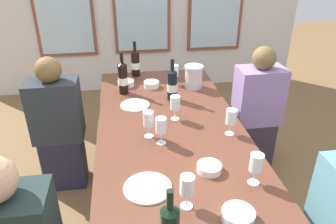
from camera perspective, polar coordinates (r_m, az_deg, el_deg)
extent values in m
plane|color=brown|center=(2.51, 0.91, -18.98)|extent=(12.00, 12.00, 0.00)
cube|color=brown|center=(2.05, 1.06, -5.10)|extent=(0.96, 2.37, 0.04)
cube|color=brown|center=(3.15, -9.13, -0.54)|extent=(0.07, 0.07, 0.70)
cube|color=brown|center=(3.22, 4.60, 0.40)|extent=(0.07, 0.07, 0.70)
cylinder|color=white|center=(1.67, -3.58, -13.10)|extent=(0.24, 0.24, 0.01)
cylinder|color=white|center=(2.44, -5.79, 1.22)|extent=(0.22, 0.22, 0.01)
cylinder|color=silver|center=(2.71, 4.50, 5.97)|extent=(0.14, 0.14, 0.17)
cylinder|color=silver|center=(2.68, 4.58, 7.86)|extent=(0.16, 0.16, 0.02)
cylinder|color=black|center=(2.96, -5.72, 8.31)|extent=(0.08, 0.08, 0.22)
cone|color=black|center=(2.92, -5.83, 10.51)|extent=(0.08, 0.08, 0.02)
cylinder|color=black|center=(2.91, -5.88, 11.44)|extent=(0.03, 0.03, 0.08)
cylinder|color=#EEE8CC|center=(2.96, -5.71, 8.11)|extent=(0.08, 0.08, 0.06)
cylinder|color=black|center=(2.61, -7.88, 5.70)|extent=(0.07, 0.07, 0.24)
cone|color=black|center=(2.56, -8.07, 8.42)|extent=(0.07, 0.07, 0.02)
cylinder|color=black|center=(2.55, -8.14, 9.46)|extent=(0.03, 0.03, 0.08)
cylinder|color=silver|center=(2.61, -7.86, 5.46)|extent=(0.08, 0.08, 0.06)
cylinder|color=black|center=(2.48, 0.73, 4.56)|extent=(0.08, 0.07, 0.22)
cone|color=black|center=(2.43, 0.75, 7.23)|extent=(0.08, 0.07, 0.02)
cylinder|color=black|center=(2.42, 0.76, 8.33)|extent=(0.03, 0.03, 0.08)
cylinder|color=white|center=(2.48, 0.73, 4.32)|extent=(0.08, 0.08, 0.06)
cone|color=black|center=(1.24, 0.34, -16.64)|extent=(0.08, 0.07, 0.02)
cylinder|color=black|center=(1.20, 0.34, -14.96)|extent=(0.03, 0.03, 0.08)
cylinder|color=white|center=(1.77, 7.23, -9.67)|extent=(0.13, 0.13, 0.04)
cylinder|color=white|center=(2.78, -7.37, 5.03)|extent=(0.14, 0.14, 0.05)
cylinder|color=white|center=(1.53, 12.15, -17.32)|extent=(0.15, 0.15, 0.05)
cylinder|color=white|center=(2.74, -2.92, 4.86)|extent=(0.13, 0.13, 0.05)
cylinder|color=white|center=(1.58, 3.26, -16.10)|extent=(0.06, 0.06, 0.00)
cylinder|color=white|center=(1.55, 3.30, -15.05)|extent=(0.01, 0.01, 0.07)
cylinder|color=white|center=(1.49, 3.39, -12.67)|extent=(0.07, 0.07, 0.09)
cylinder|color=white|center=(1.99, -1.20, -5.42)|extent=(0.06, 0.06, 0.00)
cylinder|color=white|center=(1.97, -1.21, -4.46)|extent=(0.01, 0.01, 0.07)
cylinder|color=white|center=(1.92, -1.24, -2.32)|extent=(0.07, 0.07, 0.09)
cylinder|color=maroon|center=(1.94, -1.23, -3.19)|extent=(0.06, 0.06, 0.02)
cylinder|color=white|center=(1.75, 14.73, -11.85)|extent=(0.06, 0.06, 0.00)
cylinder|color=white|center=(1.73, 14.89, -10.84)|extent=(0.01, 0.01, 0.07)
cylinder|color=white|center=(1.68, 15.24, -8.57)|extent=(0.07, 0.07, 0.09)
cylinder|color=white|center=(2.06, -3.34, -4.23)|extent=(0.06, 0.06, 0.00)
cylinder|color=white|center=(2.04, -3.37, -3.29)|extent=(0.01, 0.01, 0.07)
cylinder|color=white|center=(1.99, -3.44, -1.21)|extent=(0.07, 0.07, 0.09)
cylinder|color=maroon|center=(2.01, -3.42, -1.85)|extent=(0.06, 0.06, 0.04)
cylinder|color=white|center=(2.25, 1.23, -1.20)|extent=(0.06, 0.06, 0.00)
cylinder|color=white|center=(2.23, 1.24, -0.32)|extent=(0.01, 0.01, 0.07)
cylinder|color=white|center=(2.19, 1.27, 1.64)|extent=(0.07, 0.07, 0.09)
cylinder|color=white|center=(2.11, 10.77, -3.79)|extent=(0.06, 0.06, 0.00)
cylinder|color=white|center=(2.09, 10.86, -2.88)|extent=(0.01, 0.01, 0.07)
cylinder|color=white|center=(2.05, 11.07, -0.84)|extent=(0.07, 0.07, 0.09)
cylinder|color=#590C19|center=(2.07, 11.00, -1.57)|extent=(0.06, 0.06, 0.03)
cylinder|color=white|center=(2.79, 1.12, 4.87)|extent=(0.06, 0.06, 0.00)
cylinder|color=white|center=(2.78, 1.13, 5.62)|extent=(0.01, 0.01, 0.07)
cylinder|color=white|center=(2.75, 1.15, 7.26)|extent=(0.07, 0.07, 0.09)
cube|color=#252538|center=(2.85, -17.65, -8.00)|extent=(0.32, 0.24, 0.45)
cube|color=#293035|center=(2.62, -19.10, 0.30)|extent=(0.38, 0.24, 0.48)
sphere|color=brown|center=(2.49, -20.26, 6.95)|extent=(0.19, 0.19, 0.19)
cube|color=#382D3C|center=(3.03, 14.47, -5.21)|extent=(0.32, 0.24, 0.45)
cube|color=#9276B1|center=(2.81, 15.59, 2.77)|extent=(0.38, 0.24, 0.48)
sphere|color=brown|center=(2.69, 16.47, 9.04)|extent=(0.19, 0.19, 0.19)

